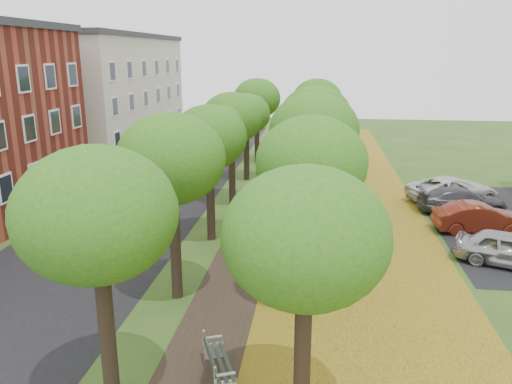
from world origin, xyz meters
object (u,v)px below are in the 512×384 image
(car_red, at_px, (480,218))
(car_silver, at_px, (510,249))
(car_grey, at_px, (462,201))
(car_white, at_px, (453,190))
(bench, at_px, (217,361))

(car_red, bearing_deg, car_silver, 175.64)
(car_silver, distance_m, car_red, 4.18)
(car_grey, bearing_deg, car_white, -5.00)
(bench, height_order, car_red, car_red)
(car_red, xyz_separation_m, car_white, (0.00, 5.35, 0.03))
(car_silver, height_order, car_grey, car_silver)
(bench, bearing_deg, car_red, -61.33)
(car_red, relative_size, car_white, 0.81)
(car_white, bearing_deg, car_red, 156.26)
(car_red, bearing_deg, bench, 136.43)
(bench, xyz_separation_m, car_grey, (10.77, 16.42, 0.22))
(car_silver, height_order, car_red, car_silver)
(bench, distance_m, car_white, 21.46)
(car_grey, bearing_deg, car_silver, 175.00)
(car_grey, xyz_separation_m, car_white, (0.00, 2.14, 0.06))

